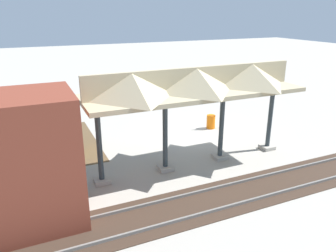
% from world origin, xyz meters
% --- Properties ---
extents(ground_plane, '(120.00, 120.00, 0.00)m').
position_xyz_m(ground_plane, '(0.00, 0.00, 0.00)').
color(ground_plane, '#9E998E').
extents(dirt_work_zone, '(9.09, 7.00, 0.01)m').
position_xyz_m(dirt_work_zone, '(10.43, -1.37, 0.00)').
color(dirt_work_zone, brown).
rests_on(dirt_work_zone, ground).
extents(platform_canopy, '(10.57, 3.20, 4.90)m').
position_xyz_m(platform_canopy, '(2.08, 4.12, 4.15)').
color(platform_canopy, '#9E998E').
rests_on(platform_canopy, ground).
extents(rail_tracks, '(60.00, 2.58, 0.15)m').
position_xyz_m(rail_tracks, '(0.00, 7.47, 0.03)').
color(rail_tracks, slate).
rests_on(rail_tracks, ground).
extents(stop_sign, '(0.67, 0.40, 2.57)m').
position_xyz_m(stop_sign, '(-2.34, 0.12, 1.86)').
color(stop_sign, gray).
rests_on(stop_sign, ground).
extents(backhoe, '(5.08, 3.30, 2.82)m').
position_xyz_m(backhoe, '(9.01, -0.57, 1.27)').
color(backhoe, '#EAB214').
rests_on(backhoe, ground).
extents(brick_utility_building, '(3.96, 3.11, 4.77)m').
position_xyz_m(brick_utility_building, '(9.89, 5.86, 2.39)').
color(brick_utility_building, brown).
rests_on(brick_utility_building, ground).
extents(traffic_barrel, '(0.56, 0.56, 0.90)m').
position_xyz_m(traffic_barrel, '(-1.50, -0.14, 0.45)').
color(traffic_barrel, orange).
rests_on(traffic_barrel, ground).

